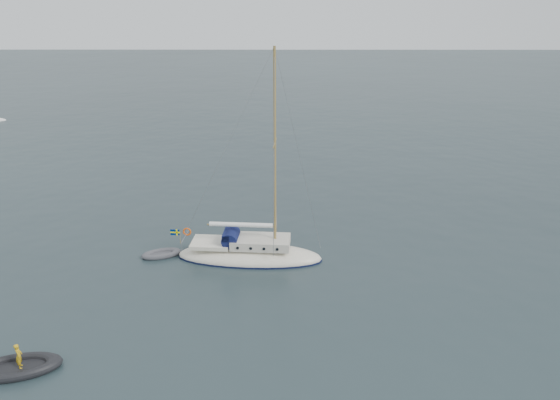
{
  "coord_description": "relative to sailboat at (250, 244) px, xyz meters",
  "views": [
    {
      "loc": [
        -0.68,
        -29.63,
        16.18
      ],
      "look_at": [
        -0.82,
        0.0,
        5.05
      ],
      "focal_mm": 35.0,
      "sensor_mm": 36.0,
      "label": 1
    }
  ],
  "objects": [
    {
      "name": "ground",
      "position": [
        2.81,
        -2.48,
        -1.07
      ],
      "size": [
        300.0,
        300.0,
        0.0
      ],
      "primitive_type": "plane",
      "color": "black",
      "rests_on": "ground"
    },
    {
      "name": "dinghy",
      "position": [
        -5.87,
        0.35,
        -0.9
      ],
      "size": [
        2.62,
        1.18,
        0.38
      ],
      "rotation": [
        0.0,
        0.0,
        0.37
      ],
      "color": "#4C4C51",
      "rests_on": "ground"
    },
    {
      "name": "rib",
      "position": [
        -10.09,
        -11.49,
        -0.83
      ],
      "size": [
        4.05,
        1.84,
        1.46
      ],
      "rotation": [
        0.0,
        0.0,
        0.26
      ],
      "color": "black",
      "rests_on": "ground"
    },
    {
      "name": "sailboat",
      "position": [
        0.0,
        0.0,
        0.0
      ],
      "size": [
        9.93,
        2.97,
        14.14
      ],
      "rotation": [
        0.0,
        0.0,
        -0.07
      ],
      "color": "white",
      "rests_on": "ground"
    }
  ]
}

